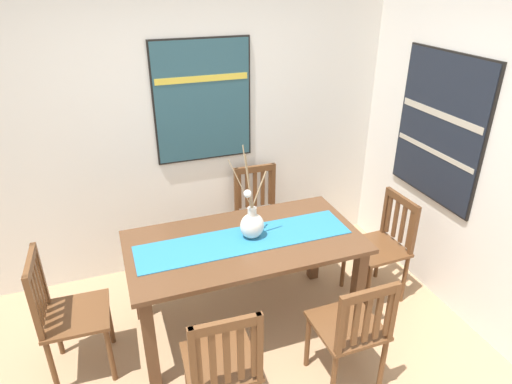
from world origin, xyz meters
TOP-DOWN VIEW (x-y plane):
  - wall_back at (0.00, 1.86)m, footprint 6.40×0.12m
  - dining_table at (0.15, 0.77)m, footprint 1.69×0.87m
  - table_runner at (0.15, 0.77)m, footprint 1.56×0.36m
  - centerpiece_vase at (0.21, 0.79)m, footprint 0.25×0.17m
  - chair_0 at (0.60, -0.02)m, footprint 0.42×0.42m
  - chair_1 at (0.56, 1.58)m, footprint 0.43×0.43m
  - chair_2 at (1.34, 0.75)m, footprint 0.44×0.44m
  - chair_3 at (-1.11, 0.75)m, footprint 0.44×0.44m
  - chair_4 at (-0.26, -0.03)m, footprint 0.44×0.44m
  - painting_on_back_wall at (0.13, 1.79)m, footprint 0.83×0.05m
  - painting_on_side_wall at (1.79, 0.84)m, footprint 0.05×0.93m

SIDE VIEW (x-z plane):
  - chair_2 at x=1.34m, z-range 0.03..0.94m
  - chair_0 at x=0.60m, z-range 0.04..0.94m
  - chair_1 at x=0.56m, z-range 0.03..0.96m
  - chair_4 at x=-0.26m, z-range 0.03..0.97m
  - chair_3 at x=-1.11m, z-range 0.03..0.98m
  - dining_table at x=0.15m, z-range 0.27..1.04m
  - table_runner at x=0.15m, z-range 0.78..0.78m
  - centerpiece_vase at x=0.21m, z-range 0.54..1.25m
  - wall_back at x=0.00m, z-range 0.00..2.70m
  - painting_on_side_wall at x=1.79m, z-range 0.82..2.00m
  - painting_on_back_wall at x=0.13m, z-range 1.02..2.05m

